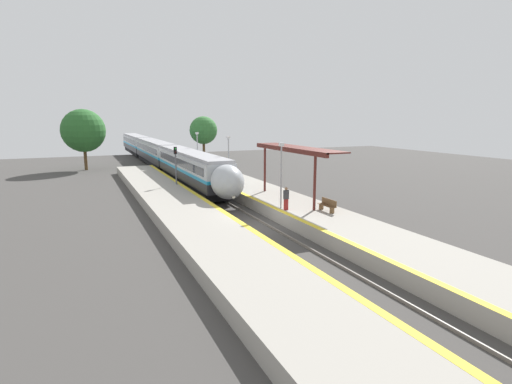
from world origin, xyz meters
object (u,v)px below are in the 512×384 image
at_px(lamppost_mid, 229,157).
at_px(platform_bench, 328,205).
at_px(person_waiting, 286,198).
at_px(train, 156,152).
at_px(lamppost_far, 197,149).
at_px(railway_signal, 176,165).
at_px(lamppost_near, 281,171).

bearing_deg(lamppost_mid, platform_bench, -79.10).
bearing_deg(platform_bench, person_waiting, 147.87).
height_order(train, lamppost_far, lamppost_far).
relative_size(train, railway_signal, 14.47).
bearing_deg(lamppost_near, person_waiting, -85.37).
bearing_deg(lamppost_mid, railway_signal, 151.05).
bearing_deg(railway_signal, person_waiting, -71.87).
bearing_deg(person_waiting, platform_bench, -32.13).
bearing_deg(person_waiting, railway_signal, 108.13).
distance_m(train, person_waiting, 37.65).
height_order(platform_bench, lamppost_mid, lamppost_mid).
bearing_deg(platform_bench, railway_signal, 114.37).
height_order(person_waiting, lamppost_near, lamppost_near).
height_order(railway_signal, lamppost_far, lamppost_far).
height_order(person_waiting, lamppost_far, lamppost_far).
bearing_deg(lamppost_far, railway_signal, -118.62).
bearing_deg(railway_signal, train, 84.38).
bearing_deg(lamppost_far, platform_bench, -83.99).
distance_m(lamppost_mid, lamppost_far, 11.03).
bearing_deg(lamppost_near, railway_signal, 108.79).
relative_size(platform_bench, lamppost_far, 0.37).
height_order(platform_bench, lamppost_far, lamppost_far).
relative_size(person_waiting, lamppost_far, 0.35).
bearing_deg(lamppost_far, train, 98.94).
bearing_deg(person_waiting, lamppost_far, 90.14).
bearing_deg(train, lamppost_near, -86.38).
distance_m(railway_signal, lamppost_far, 9.69).
height_order(lamppost_mid, lamppost_far, same).
height_order(train, person_waiting, train).
bearing_deg(person_waiting, lamppost_mid, 90.28).
xyz_separation_m(train, lamppost_near, (2.33, -36.87, 1.48)).
distance_m(person_waiting, lamppost_near, 2.04).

